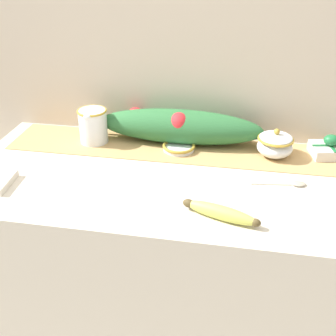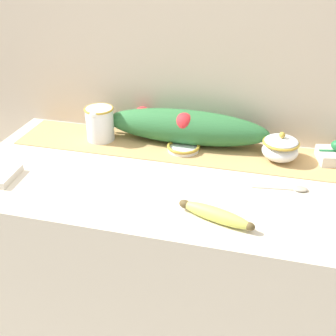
{
  "view_description": "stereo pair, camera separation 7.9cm",
  "coord_description": "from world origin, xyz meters",
  "px_view_note": "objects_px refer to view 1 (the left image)",
  "views": [
    {
      "loc": [
        0.19,
        -1.1,
        1.55
      ],
      "look_at": [
        0.01,
        -0.04,
        0.93
      ],
      "focal_mm": 45.0,
      "sensor_mm": 36.0,
      "label": 1
    },
    {
      "loc": [
        0.27,
        -1.09,
        1.55
      ],
      "look_at": [
        0.01,
        -0.04,
        0.93
      ],
      "focal_mm": 45.0,
      "sensor_mm": 36.0,
      "label": 2
    }
  ],
  "objects_px": {
    "sugar_bowl": "(275,144)",
    "gift_box": "(330,149)",
    "banana": "(220,212)",
    "spoon": "(296,184)",
    "small_dish": "(179,147)",
    "cream_pitcher": "(93,125)"
  },
  "relations": [
    {
      "from": "cream_pitcher",
      "to": "banana",
      "type": "bearing_deg",
      "value": -38.99
    },
    {
      "from": "sugar_bowl",
      "to": "gift_box",
      "type": "height_order",
      "value": "sugar_bowl"
    },
    {
      "from": "sugar_bowl",
      "to": "spoon",
      "type": "distance_m",
      "value": 0.19
    },
    {
      "from": "cream_pitcher",
      "to": "gift_box",
      "type": "distance_m",
      "value": 0.81
    },
    {
      "from": "small_dish",
      "to": "banana",
      "type": "xyz_separation_m",
      "value": [
        0.17,
        -0.37,
        0.01
      ]
    },
    {
      "from": "banana",
      "to": "spoon",
      "type": "bearing_deg",
      "value": 44.41
    },
    {
      "from": "banana",
      "to": "spoon",
      "type": "relative_size",
      "value": 1.32
    },
    {
      "from": "sugar_bowl",
      "to": "banana",
      "type": "distance_m",
      "value": 0.41
    },
    {
      "from": "cream_pitcher",
      "to": "small_dish",
      "type": "relative_size",
      "value": 1.1
    },
    {
      "from": "small_dish",
      "to": "gift_box",
      "type": "distance_m",
      "value": 0.5
    },
    {
      "from": "small_dish",
      "to": "spoon",
      "type": "relative_size",
      "value": 0.7
    },
    {
      "from": "sugar_bowl",
      "to": "small_dish",
      "type": "height_order",
      "value": "sugar_bowl"
    },
    {
      "from": "cream_pitcher",
      "to": "sugar_bowl",
      "type": "height_order",
      "value": "cream_pitcher"
    },
    {
      "from": "cream_pitcher",
      "to": "spoon",
      "type": "distance_m",
      "value": 0.71
    },
    {
      "from": "banana",
      "to": "gift_box",
      "type": "height_order",
      "value": "gift_box"
    },
    {
      "from": "spoon",
      "to": "sugar_bowl",
      "type": "bearing_deg",
      "value": 100.86
    },
    {
      "from": "small_dish",
      "to": "spoon",
      "type": "bearing_deg",
      "value": -23.42
    },
    {
      "from": "cream_pitcher",
      "to": "gift_box",
      "type": "height_order",
      "value": "cream_pitcher"
    },
    {
      "from": "banana",
      "to": "gift_box",
      "type": "bearing_deg",
      "value": 51.29
    },
    {
      "from": "cream_pitcher",
      "to": "sugar_bowl",
      "type": "relative_size",
      "value": 1.04
    },
    {
      "from": "sugar_bowl",
      "to": "gift_box",
      "type": "distance_m",
      "value": 0.19
    },
    {
      "from": "sugar_bowl",
      "to": "banana",
      "type": "height_order",
      "value": "sugar_bowl"
    }
  ]
}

